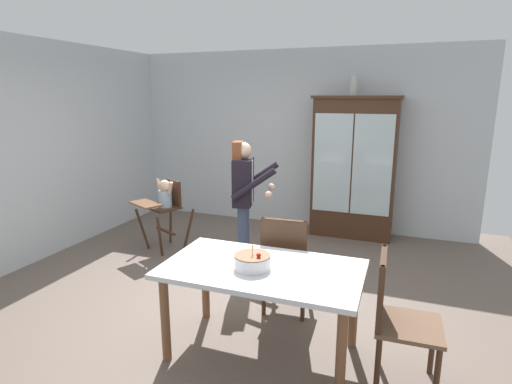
% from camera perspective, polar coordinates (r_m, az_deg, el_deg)
% --- Properties ---
extents(ground_plane, '(6.24, 6.24, 0.00)m').
position_cam_1_polar(ground_plane, '(4.38, -4.00, -14.15)').
color(ground_plane, '#66564C').
extents(wall_back, '(5.32, 0.06, 2.70)m').
position_cam_1_polar(wall_back, '(6.40, 5.73, 7.25)').
color(wall_back, silver).
rests_on(wall_back, ground_plane).
extents(wall_left, '(0.06, 5.32, 2.70)m').
position_cam_1_polar(wall_left, '(5.58, -29.69, 4.69)').
color(wall_left, silver).
rests_on(wall_left, ground_plane).
extents(china_cabinet, '(1.21, 0.48, 2.02)m').
position_cam_1_polar(china_cabinet, '(6.02, 13.48, 3.35)').
color(china_cabinet, '#422819').
rests_on(china_cabinet, ground_plane).
extents(ceramic_vase, '(0.13, 0.13, 0.27)m').
position_cam_1_polar(ceramic_vase, '(5.95, 13.49, 14.12)').
color(ceramic_vase, '#B2B7B2').
rests_on(ceramic_vase, china_cabinet).
extents(high_chair_with_toddler, '(0.76, 0.83, 0.95)m').
position_cam_1_polar(high_chair_with_toddler, '(5.51, -12.66, -1.36)').
color(high_chair_with_toddler, '#422819').
rests_on(high_chair_with_toddler, ground_plane).
extents(adult_person, '(0.59, 0.58, 1.53)m').
position_cam_1_polar(adult_person, '(4.58, -1.69, 0.05)').
color(adult_person, '#3D4C6B').
rests_on(adult_person, ground_plane).
extents(dining_table, '(1.53, 0.88, 0.74)m').
position_cam_1_polar(dining_table, '(3.22, 0.84, -11.97)').
color(dining_table, silver).
rests_on(dining_table, ground_plane).
extents(birthday_cake, '(0.28, 0.28, 0.19)m').
position_cam_1_polar(birthday_cake, '(3.13, -0.49, -9.66)').
color(birthday_cake, white).
rests_on(birthday_cake, dining_table).
extents(dining_chair_far_side, '(0.47, 0.47, 0.96)m').
position_cam_1_polar(dining_chair_far_side, '(3.82, 4.17, -9.24)').
color(dining_chair_far_side, '#422819').
rests_on(dining_chair_far_side, ground_plane).
extents(dining_chair_right_end, '(0.45, 0.45, 0.96)m').
position_cam_1_polar(dining_chair_right_end, '(3.11, 18.76, -15.49)').
color(dining_chair_right_end, '#422819').
rests_on(dining_chair_right_end, ground_plane).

